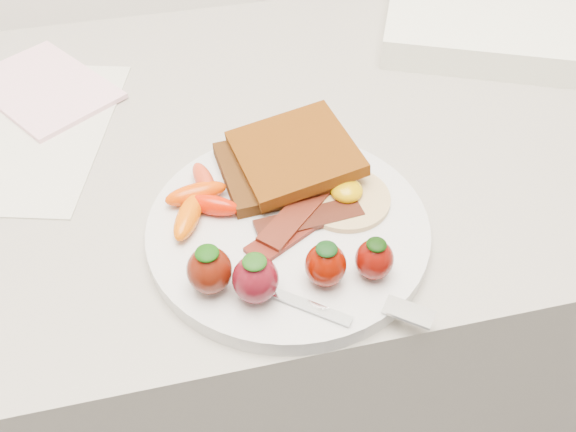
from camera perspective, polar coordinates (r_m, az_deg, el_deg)
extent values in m
cube|color=gray|center=(1.08, -3.40, -11.80)|extent=(2.00, 0.60, 0.90)
cylinder|color=silver|center=(0.62, 0.00, -1.23)|extent=(0.27, 0.27, 0.02)
cube|color=#321C07|center=(0.65, -1.28, 4.16)|extent=(0.11, 0.11, 0.01)
cube|color=#381304|center=(0.65, 0.61, 5.63)|extent=(0.13, 0.13, 0.03)
cylinder|color=beige|center=(0.63, 5.09, 1.57)|extent=(0.11, 0.11, 0.01)
ellipsoid|color=#D09D00|center=(0.63, 5.23, 2.27)|extent=(0.04, 0.04, 0.02)
cube|color=#470F04|center=(0.60, 0.59, -1.17)|extent=(0.10, 0.07, 0.00)
cube|color=black|center=(0.61, 1.88, -0.26)|extent=(0.11, 0.04, 0.00)
cube|color=#3C1003|center=(0.61, 0.93, 0.41)|extent=(0.09, 0.09, 0.00)
ellipsoid|color=#DB3F00|center=(0.63, -8.19, 1.99)|extent=(0.06, 0.03, 0.02)
ellipsoid|color=red|center=(0.62, -6.73, 0.96)|extent=(0.06, 0.04, 0.02)
ellipsoid|color=#E45A00|center=(0.61, -8.85, -0.04)|extent=(0.04, 0.07, 0.02)
ellipsoid|color=red|center=(0.64, -7.48, 3.20)|extent=(0.03, 0.05, 0.02)
ellipsoid|color=#521105|center=(0.55, -7.00, -4.81)|extent=(0.04, 0.04, 0.04)
ellipsoid|color=#0E3C06|center=(0.53, -7.22, -3.29)|extent=(0.02, 0.02, 0.01)
ellipsoid|color=#5B0C16|center=(0.54, -2.91, -5.63)|extent=(0.04, 0.04, 0.04)
ellipsoid|color=#16430D|center=(0.52, -3.00, -4.08)|extent=(0.02, 0.02, 0.01)
ellipsoid|color=#630B00|center=(0.55, 3.36, -4.36)|extent=(0.04, 0.04, 0.04)
ellipsoid|color=black|center=(0.53, 3.45, -2.94)|extent=(0.02, 0.02, 0.01)
ellipsoid|color=#5C0803|center=(0.56, 7.68, -3.85)|extent=(0.03, 0.03, 0.04)
ellipsoid|color=black|center=(0.55, 7.88, -2.53)|extent=(0.02, 0.02, 0.01)
cube|color=silver|center=(0.55, 0.71, -7.56)|extent=(0.08, 0.07, 0.00)
cube|color=silver|center=(0.55, 10.70, -8.39)|extent=(0.04, 0.04, 0.00)
cube|color=silver|center=(0.80, -22.96, 6.97)|extent=(0.27, 0.32, 0.00)
cube|color=#FABECC|center=(0.86, -20.87, 10.61)|extent=(0.20, 0.21, 0.01)
cube|color=white|center=(0.94, 17.09, 15.99)|extent=(0.32, 0.30, 0.04)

